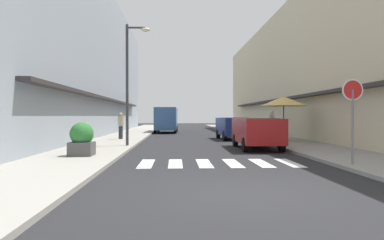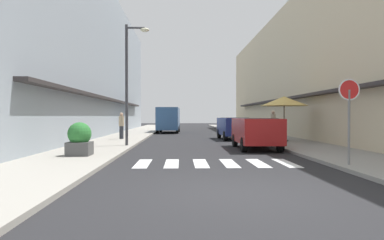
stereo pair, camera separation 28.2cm
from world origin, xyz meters
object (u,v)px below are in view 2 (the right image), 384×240
(delivery_van, at_px, (169,118))
(cafe_umbrella, at_px, (284,101))
(round_street_sign, at_px, (349,99))
(street_lamp, at_px, (130,73))
(parked_car_mid, at_px, (234,126))
(planter_corner, at_px, (80,139))
(parked_car_near, at_px, (256,130))
(pedestrian_walking_far, at_px, (121,125))
(pedestrian_walking_near, at_px, (273,123))

(delivery_van, xyz_separation_m, cafe_umbrella, (7.12, -13.15, 1.02))
(round_street_sign, height_order, street_lamp, street_lamp)
(parked_car_mid, distance_m, delivery_van, 10.99)
(round_street_sign, relative_size, street_lamp, 0.43)
(parked_car_mid, height_order, delivery_van, delivery_van)
(planter_corner, bearing_deg, round_street_sign, -17.46)
(parked_car_near, distance_m, round_street_sign, 6.50)
(round_street_sign, height_order, pedestrian_walking_far, round_street_sign)
(parked_car_mid, relative_size, street_lamp, 0.68)
(street_lamp, bearing_deg, planter_corner, -105.44)
(round_street_sign, distance_m, pedestrian_walking_far, 15.03)
(parked_car_mid, bearing_deg, delivery_van, 115.34)
(parked_car_near, xyz_separation_m, planter_corner, (-7.28, -3.47, -0.20))
(delivery_van, bearing_deg, pedestrian_walking_near, -50.75)
(cafe_umbrella, relative_size, pedestrian_walking_near, 1.49)
(street_lamp, bearing_deg, round_street_sign, -43.74)
(parked_car_mid, relative_size, pedestrian_walking_near, 2.23)
(delivery_van, bearing_deg, round_street_sign, -75.02)
(parked_car_mid, distance_m, pedestrian_walking_near, 2.91)
(parked_car_mid, bearing_deg, round_street_sign, -83.63)
(delivery_van, height_order, pedestrian_walking_near, delivery_van)
(cafe_umbrella, distance_m, pedestrian_walking_far, 10.10)
(parked_car_near, relative_size, cafe_umbrella, 1.61)
(round_street_sign, bearing_deg, parked_car_mid, 96.37)
(round_street_sign, xyz_separation_m, pedestrian_walking_far, (-8.78, 12.15, -1.08))
(pedestrian_walking_far, bearing_deg, delivery_van, -168.81)
(pedestrian_walking_near, bearing_deg, pedestrian_walking_far, 79.00)
(round_street_sign, height_order, planter_corner, round_street_sign)
(planter_corner, bearing_deg, pedestrian_walking_far, 90.18)
(delivery_van, relative_size, round_street_sign, 2.13)
(parked_car_mid, bearing_deg, pedestrian_walking_near, 14.31)
(parked_car_near, relative_size, pedestrian_walking_near, 2.40)
(parked_car_near, height_order, pedestrian_walking_far, pedestrian_walking_far)
(planter_corner, bearing_deg, parked_car_mid, 54.90)
(parked_car_near, height_order, pedestrian_walking_near, pedestrian_walking_near)
(pedestrian_walking_near, bearing_deg, parked_car_near, 139.26)
(parked_car_near, distance_m, parked_car_mid, 6.89)
(street_lamp, relative_size, pedestrian_walking_far, 3.57)
(round_street_sign, bearing_deg, street_lamp, 136.26)
(pedestrian_walking_near, xyz_separation_m, pedestrian_walking_far, (-10.13, -1.68, -0.09))
(parked_car_mid, height_order, street_lamp, street_lamp)
(planter_corner, bearing_deg, street_lamp, 74.56)
(parked_car_near, relative_size, pedestrian_walking_far, 2.62)
(parked_car_near, bearing_deg, pedestrian_walking_near, 69.66)
(pedestrian_walking_near, bearing_deg, round_street_sign, 154.00)
(parked_car_mid, relative_size, cafe_umbrella, 1.50)
(parked_car_mid, xyz_separation_m, round_street_sign, (1.46, -13.11, 1.16))
(delivery_van, distance_m, cafe_umbrella, 14.99)
(round_street_sign, bearing_deg, delivery_van, 104.98)
(parked_car_near, distance_m, cafe_umbrella, 4.64)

